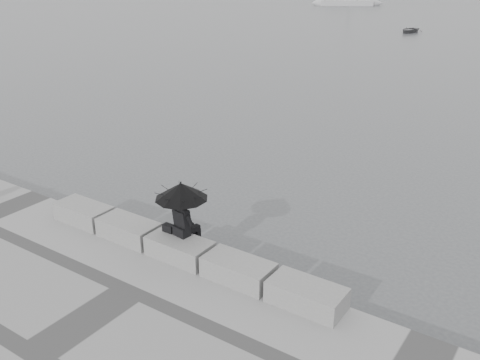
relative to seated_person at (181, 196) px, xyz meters
The scene contains 10 objects.
ground 2.03m from the seated_person, 68.51° to the left, with size 360.00×360.00×0.00m, color #4C4E51.
stone_block_far_left 3.56m from the seated_person, behind, with size 1.60×0.80×0.50m, color gray.
stone_block_left 2.07m from the seated_person, behind, with size 1.60×0.80×0.50m, color gray.
stone_block_centre 1.30m from the seated_person, 70.06° to the right, with size 1.60×0.80×0.50m, color gray.
stone_block_right 2.20m from the seated_person, ahead, with size 1.60×0.80×0.50m, color gray.
stone_block_far_right 3.72m from the seated_person, ahead, with size 1.60×0.80×0.50m, color gray.
seated_person is the anchor object (origin of this frame).
bag 1.00m from the seated_person, 169.05° to the right, with size 0.30×0.17×0.19m, color black.
sailboat_left 80.60m from the seated_person, 111.01° to the left, with size 8.24×6.42×12.90m.
dinghy 48.88m from the seated_person, 101.59° to the left, with size 2.93×1.24×0.50m, color slate.
Camera 1 is at (7.45, -8.85, 7.19)m, focal length 40.00 mm.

